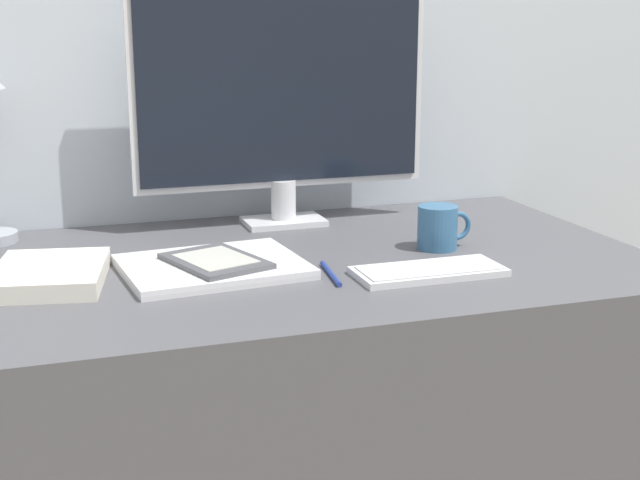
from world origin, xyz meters
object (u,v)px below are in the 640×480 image
at_px(laptop, 213,267).
at_px(pen, 331,273).
at_px(keyboard, 429,271).
at_px(ereader, 216,261).
at_px(notebook, 50,274).
at_px(monitor, 282,97).
at_px(coffee_mug, 439,227).

xyz_separation_m(laptop, pen, (0.19, -0.09, -0.00)).
bearing_deg(laptop, keyboard, -21.66).
bearing_deg(ereader, notebook, 174.51).
bearing_deg(laptop, notebook, 176.65).
distance_m(laptop, notebook, 0.28).
xyz_separation_m(laptop, ereader, (0.00, -0.01, 0.01)).
bearing_deg(pen, monitor, 85.52).
height_order(monitor, keyboard, monitor).
distance_m(keyboard, pen, 0.17).
distance_m(monitor, laptop, 0.46).
xyz_separation_m(keyboard, laptop, (-0.35, 0.14, 0.00)).
distance_m(ereader, notebook, 0.28).
relative_size(laptop, coffee_mug, 3.01).
distance_m(laptop, coffee_mug, 0.45).
height_order(ereader, notebook, notebook).
bearing_deg(coffee_mug, laptop, -177.85).
height_order(laptop, coffee_mug, coffee_mug).
xyz_separation_m(keyboard, coffee_mug, (0.09, 0.16, 0.04)).
bearing_deg(keyboard, laptop, 158.34).
xyz_separation_m(laptop, coffee_mug, (0.45, 0.02, 0.03)).
bearing_deg(ereader, coffee_mug, 3.55).
height_order(laptop, ereader, ereader).
xyz_separation_m(monitor, pen, (-0.03, -0.40, -0.27)).
height_order(laptop, pen, laptop).
height_order(ereader, pen, ereader).
bearing_deg(coffee_mug, notebook, -179.94).
relative_size(coffee_mug, pen, 0.80).
distance_m(ereader, coffee_mug, 0.44).
relative_size(keyboard, laptop, 0.80).
relative_size(keyboard, notebook, 1.02).
bearing_deg(pen, notebook, 166.86).
bearing_deg(pen, ereader, 156.26).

